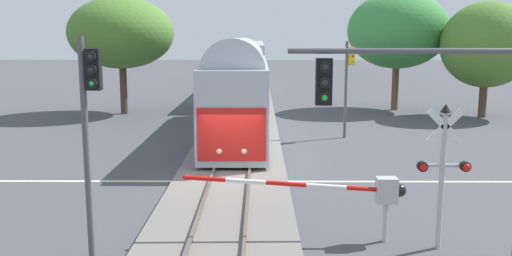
# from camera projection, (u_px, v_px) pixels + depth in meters

# --- Properties ---
(ground_plane) EXTENTS (220.00, 220.00, 0.00)m
(ground_plane) POSITION_uv_depth(u_px,v_px,m) (231.00, 181.00, 20.83)
(ground_plane) COLOR #47474C
(road_centre_stripe) EXTENTS (44.00, 0.20, 0.01)m
(road_centre_stripe) POSITION_uv_depth(u_px,v_px,m) (231.00, 181.00, 20.83)
(road_centre_stripe) COLOR beige
(road_centre_stripe) RESTS_ON ground
(railway_track) EXTENTS (4.40, 80.00, 0.32)m
(railway_track) POSITION_uv_depth(u_px,v_px,m) (231.00, 179.00, 20.81)
(railway_track) COLOR slate
(railway_track) RESTS_ON ground
(commuter_train) EXTENTS (3.04, 61.81, 5.16)m
(commuter_train) POSITION_uv_depth(u_px,v_px,m) (247.00, 67.00, 49.71)
(commuter_train) COLOR #B2B7C1
(commuter_train) RESTS_ON railway_track
(crossing_gate_near) EXTENTS (6.05, 0.40, 1.87)m
(crossing_gate_near) POSITION_uv_depth(u_px,v_px,m) (361.00, 191.00, 14.51)
(crossing_gate_near) COLOR #B7B7BC
(crossing_gate_near) RESTS_ON ground
(crossing_signal_mast) EXTENTS (1.36, 0.44, 3.86)m
(crossing_signal_mast) POSITION_uv_depth(u_px,v_px,m) (443.00, 162.00, 13.84)
(crossing_signal_mast) COLOR #B2B2B7
(crossing_signal_mast) RESTS_ON ground
(traffic_signal_median) EXTENTS (0.53, 0.38, 5.57)m
(traffic_signal_median) POSITION_uv_depth(u_px,v_px,m) (89.00, 112.00, 13.02)
(traffic_signal_median) COLOR #4C4C51
(traffic_signal_median) RESTS_ON ground
(traffic_signal_near_right) EXTENTS (5.62, 0.38, 5.50)m
(traffic_signal_near_right) POSITION_uv_depth(u_px,v_px,m) (457.00, 102.00, 11.46)
(traffic_signal_near_right) COLOR #4C4C51
(traffic_signal_near_right) RESTS_ON ground
(traffic_signal_far_side) EXTENTS (0.53, 0.38, 5.31)m
(traffic_signal_far_side) POSITION_uv_depth(u_px,v_px,m) (349.00, 74.00, 29.26)
(traffic_signal_far_side) COLOR #4C4C51
(traffic_signal_far_side) RESTS_ON ground
(oak_behind_train) EXTENTS (7.47, 7.47, 8.36)m
(oak_behind_train) POSITION_uv_depth(u_px,v_px,m) (121.00, 33.00, 38.16)
(oak_behind_train) COLOR #4C3828
(oak_behind_train) RESTS_ON ground
(oak_far_right) EXTENTS (7.48, 7.48, 8.87)m
(oak_far_right) POSITION_uv_depth(u_px,v_px,m) (398.00, 30.00, 40.24)
(oak_far_right) COLOR brown
(oak_far_right) RESTS_ON ground
(maple_right_background) EXTENTS (6.14, 6.14, 7.95)m
(maple_right_background) POSITION_uv_depth(u_px,v_px,m) (487.00, 45.00, 36.62)
(maple_right_background) COLOR #4C3828
(maple_right_background) RESTS_ON ground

